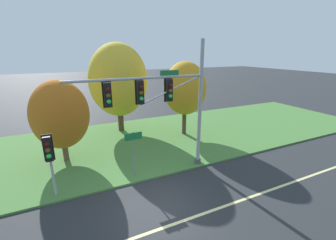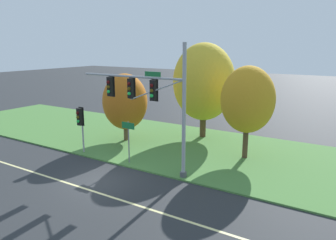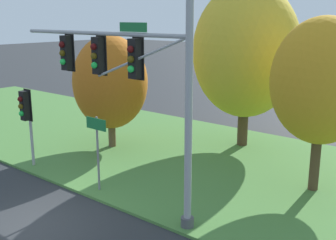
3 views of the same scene
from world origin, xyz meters
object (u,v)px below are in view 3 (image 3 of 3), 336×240
Objects in this scene: pedestrian_signal_near_kerb at (26,111)px; route_sign_post at (97,142)px; traffic_signal_mast at (130,73)px; tree_behind_signpost at (322,82)px; tree_nearest_road at (110,82)px; tree_left_of_mast at (246,51)px.

route_sign_post is at bearing 2.28° from pedestrian_signal_near_kerb.
traffic_signal_mast is 6.70m from tree_behind_signpost.
tree_nearest_road is 0.86× the size of tree_behind_signpost.
tree_left_of_mast is at bearing 41.44° from tree_nearest_road.
tree_nearest_road is 9.72m from tree_behind_signpost.
pedestrian_signal_near_kerb is at bearing -177.72° from route_sign_post.
pedestrian_signal_near_kerb is at bearing 179.83° from traffic_signal_mast.
tree_left_of_mast reaches higher than traffic_signal_mast.
tree_left_of_mast is (5.44, 8.44, 2.18)m from pedestrian_signal_near_kerb.
tree_nearest_road reaches higher than pedestrian_signal_near_kerb.
pedestrian_signal_near_kerb reaches higher than route_sign_post.
tree_behind_signpost reaches higher than tree_nearest_road.
traffic_signal_mast is at bearing -37.63° from tree_nearest_road.
route_sign_post is 5.52m from tree_nearest_road.
traffic_signal_mast is 6.42m from pedestrian_signal_near_kerb.
pedestrian_signal_near_kerb is 10.28m from tree_left_of_mast.
route_sign_post is 8.18m from tree_behind_signpost.
traffic_signal_mast is at bearing -128.71° from tree_behind_signpost.
pedestrian_signal_near_kerb is 11.61m from tree_behind_signpost.
tree_left_of_mast is at bearing 94.29° from traffic_signal_mast.
pedestrian_signal_near_kerb is at bearing -122.82° from tree_left_of_mast.
pedestrian_signal_near_kerb is 0.61× the size of tree_nearest_road.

